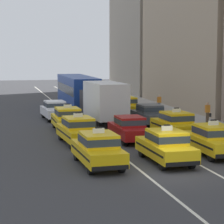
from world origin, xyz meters
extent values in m
plane|color=#353538|center=(0.00, 0.00, 0.00)|extent=(160.00, 160.00, 0.00)
cube|color=silver|center=(-1.60, 20.00, 0.00)|extent=(0.14, 80.00, 0.01)
cube|color=silver|center=(1.60, 20.00, 0.00)|extent=(0.14, 80.00, 0.01)
cube|color=#9E9993|center=(7.20, 15.00, 0.07)|extent=(4.00, 90.00, 0.15)
cylinder|color=black|center=(-4.14, 3.64, 0.32)|extent=(0.26, 0.65, 0.64)
cylinder|color=black|center=(-2.67, 3.70, 0.32)|extent=(0.26, 0.65, 0.64)
cylinder|color=black|center=(-4.03, 0.58, 0.32)|extent=(0.26, 0.65, 0.64)
cylinder|color=black|center=(-2.55, 0.64, 0.32)|extent=(0.26, 0.65, 0.64)
cube|color=yellow|center=(-3.35, 2.14, 0.67)|extent=(1.97, 4.56, 0.70)
cube|color=black|center=(-3.35, 2.14, 0.72)|extent=(1.97, 4.21, 0.10)
cube|color=yellow|center=(-3.34, 1.99, 1.34)|extent=(1.68, 2.16, 0.64)
cube|color=#2D3842|center=(-3.34, 1.99, 1.34)|extent=(1.70, 2.18, 0.35)
cube|color=white|center=(-3.34, 1.99, 1.78)|extent=(0.56, 0.14, 0.24)
cube|color=black|center=(-3.34, 1.99, 1.93)|extent=(0.32, 0.12, 0.06)
cube|color=black|center=(-3.43, 4.35, 0.42)|extent=(1.71, 0.20, 0.20)
cube|color=black|center=(-3.26, -0.07, 0.42)|extent=(1.71, 0.20, 0.20)
cylinder|color=black|center=(-4.14, 9.70, 0.32)|extent=(0.28, 0.65, 0.64)
cylinder|color=black|center=(-2.67, 9.80, 0.32)|extent=(0.28, 0.65, 0.64)
cylinder|color=black|center=(-3.95, 6.65, 0.32)|extent=(0.28, 0.65, 0.64)
cylinder|color=black|center=(-2.47, 6.74, 0.32)|extent=(0.28, 0.65, 0.64)
cube|color=yellow|center=(-3.31, 8.22, 0.67)|extent=(2.09, 4.61, 0.70)
cube|color=black|center=(-3.31, 8.22, 0.72)|extent=(2.08, 4.25, 0.10)
cube|color=yellow|center=(-3.30, 8.07, 1.34)|extent=(1.73, 2.20, 0.64)
cube|color=#2D3842|center=(-3.30, 8.07, 1.34)|extent=(1.75, 2.22, 0.35)
cube|color=white|center=(-3.30, 8.07, 1.78)|extent=(0.57, 0.16, 0.24)
cube|color=black|center=(-3.30, 8.07, 1.93)|extent=(0.33, 0.13, 0.06)
cube|color=black|center=(-3.45, 10.43, 0.42)|extent=(1.72, 0.25, 0.20)
cube|color=black|center=(-3.17, 6.02, 0.42)|extent=(1.72, 0.25, 0.20)
cylinder|color=black|center=(-3.91, 14.93, 0.32)|extent=(0.24, 0.64, 0.64)
cylinder|color=black|center=(-2.43, 14.93, 0.32)|extent=(0.24, 0.64, 0.64)
cylinder|color=black|center=(-3.89, 11.87, 0.32)|extent=(0.24, 0.64, 0.64)
cylinder|color=black|center=(-2.41, 11.87, 0.32)|extent=(0.24, 0.64, 0.64)
cube|color=yellow|center=(-3.16, 13.40, 0.67)|extent=(1.83, 4.51, 0.70)
cube|color=black|center=(-3.16, 13.40, 0.72)|extent=(1.85, 4.15, 0.10)
cube|color=yellow|center=(-3.16, 13.25, 1.34)|extent=(1.61, 2.11, 0.64)
cube|color=#2D3842|center=(-3.16, 13.25, 1.34)|extent=(1.63, 2.13, 0.35)
cube|color=white|center=(-3.16, 13.25, 1.78)|extent=(0.56, 0.12, 0.24)
cube|color=black|center=(-3.16, 13.25, 1.93)|extent=(0.32, 0.11, 0.06)
cube|color=black|center=(-3.17, 15.61, 0.42)|extent=(1.71, 0.15, 0.20)
cube|color=black|center=(-3.14, 11.19, 0.42)|extent=(1.71, 0.15, 0.20)
cylinder|color=black|center=(-4.14, 20.83, 0.32)|extent=(0.28, 0.65, 0.64)
cylinder|color=black|center=(-2.70, 20.91, 0.32)|extent=(0.28, 0.65, 0.64)
cylinder|color=black|center=(-3.97, 17.99, 0.32)|extent=(0.28, 0.65, 0.64)
cylinder|color=black|center=(-2.53, 18.08, 0.32)|extent=(0.28, 0.65, 0.64)
cube|color=silver|center=(-3.34, 19.45, 0.65)|extent=(2.01, 4.40, 0.66)
cube|color=silver|center=(-3.33, 19.35, 1.28)|extent=(1.67, 1.99, 0.60)
cube|color=#2D3842|center=(-3.33, 19.35, 1.28)|extent=(1.69, 2.01, 0.33)
cylinder|color=black|center=(-0.62, 3.65, 0.32)|extent=(0.25, 0.64, 0.64)
cylinder|color=black|center=(0.85, 3.68, 0.32)|extent=(0.25, 0.64, 0.64)
cylinder|color=black|center=(-0.56, 0.59, 0.32)|extent=(0.25, 0.64, 0.64)
cylinder|color=black|center=(0.91, 0.62, 0.32)|extent=(0.25, 0.64, 0.64)
cube|color=yellow|center=(0.15, 2.14, 0.67)|extent=(1.89, 4.53, 0.70)
cube|color=black|center=(0.15, 2.14, 0.72)|extent=(1.90, 4.17, 0.10)
cube|color=yellow|center=(0.15, 1.99, 1.34)|extent=(1.64, 2.13, 0.64)
cube|color=#2D3842|center=(0.15, 1.99, 1.34)|extent=(1.66, 2.15, 0.35)
cube|color=white|center=(0.15, 1.99, 1.78)|extent=(0.56, 0.13, 0.24)
cube|color=black|center=(0.15, 1.99, 1.93)|extent=(0.32, 0.12, 0.06)
cube|color=black|center=(0.10, 4.35, 0.42)|extent=(1.71, 0.17, 0.20)
cube|color=black|center=(0.19, -0.07, 0.42)|extent=(1.71, 0.17, 0.20)
cylinder|color=black|center=(-0.74, 9.79, 0.32)|extent=(0.25, 0.64, 0.64)
cylinder|color=black|center=(0.71, 9.80, 0.32)|extent=(0.25, 0.64, 0.64)
cylinder|color=black|center=(-0.70, 6.95, 0.32)|extent=(0.25, 0.64, 0.64)
cylinder|color=black|center=(0.74, 6.97, 0.32)|extent=(0.25, 0.64, 0.64)
cube|color=maroon|center=(0.00, 8.38, 0.65)|extent=(1.81, 4.32, 0.66)
cube|color=maroon|center=(0.00, 8.28, 1.28)|extent=(1.58, 1.92, 0.60)
cube|color=#2D3842|center=(0.00, 8.28, 1.28)|extent=(1.60, 1.94, 0.33)
cylinder|color=black|center=(-0.95, 17.81, 0.32)|extent=(0.27, 0.65, 0.64)
cylinder|color=black|center=(0.95, 17.90, 0.32)|extent=(0.27, 0.65, 0.64)
cylinder|color=black|center=(-0.76, 13.91, 0.32)|extent=(0.27, 0.65, 0.64)
cylinder|color=black|center=(1.14, 14.01, 0.32)|extent=(0.27, 0.65, 0.64)
cube|color=black|center=(-0.05, 18.83, 1.37)|extent=(2.21, 2.30, 2.10)
cube|color=#2D3842|center=(-0.10, 19.90, 1.67)|extent=(1.93, 0.16, 0.76)
cube|color=silver|center=(0.11, 15.58, 1.92)|extent=(2.55, 5.31, 2.70)
cylinder|color=black|center=(-1.12, 30.44, 0.32)|extent=(0.24, 0.64, 0.64)
cylinder|color=black|center=(0.88, 30.45, 0.32)|extent=(0.24, 0.64, 0.64)
cylinder|color=black|center=(-1.09, 23.72, 0.32)|extent=(0.24, 0.64, 0.64)
cylinder|color=black|center=(0.91, 23.73, 0.32)|extent=(0.24, 0.64, 0.64)
cube|color=navy|center=(-0.11, 27.08, 1.77)|extent=(2.55, 11.21, 2.90)
cube|color=#2D3842|center=(-0.11, 27.08, 2.02)|extent=(2.57, 10.76, 0.84)
cube|color=black|center=(-0.13, 32.63, 2.97)|extent=(2.13, 0.09, 0.36)
cylinder|color=black|center=(2.48, 4.82, 0.32)|extent=(0.24, 0.64, 0.64)
cylinder|color=black|center=(3.95, 4.82, 0.32)|extent=(0.24, 0.64, 0.64)
cylinder|color=black|center=(2.48, 1.76, 0.32)|extent=(0.24, 0.64, 0.64)
cube|color=yellow|center=(3.22, 3.29, 0.67)|extent=(1.80, 4.50, 0.70)
cube|color=black|center=(3.22, 3.29, 0.72)|extent=(1.82, 4.14, 0.10)
cube|color=yellow|center=(3.22, 3.14, 1.34)|extent=(1.60, 2.10, 0.64)
cube|color=#2D3842|center=(3.22, 3.14, 1.34)|extent=(1.62, 2.12, 0.35)
cube|color=white|center=(3.22, 3.14, 1.78)|extent=(0.56, 0.12, 0.24)
cube|color=black|center=(3.22, 3.14, 1.93)|extent=(0.32, 0.11, 0.06)
cube|color=black|center=(3.22, 5.50, 0.42)|extent=(1.71, 0.14, 0.20)
cylinder|color=black|center=(2.56, 10.68, 0.32)|extent=(0.27, 0.65, 0.64)
cylinder|color=black|center=(4.03, 10.76, 0.32)|extent=(0.27, 0.65, 0.64)
cylinder|color=black|center=(2.72, 7.63, 0.32)|extent=(0.27, 0.65, 0.64)
cylinder|color=black|center=(4.19, 7.70, 0.32)|extent=(0.27, 0.65, 0.64)
cube|color=yellow|center=(3.37, 9.19, 0.67)|extent=(2.04, 4.59, 0.70)
cube|color=black|center=(3.37, 9.19, 0.72)|extent=(2.04, 4.23, 0.10)
cube|color=yellow|center=(3.38, 9.04, 1.34)|extent=(1.71, 2.18, 0.64)
cube|color=#2D3842|center=(3.38, 9.04, 1.34)|extent=(1.73, 2.20, 0.35)
cube|color=white|center=(3.38, 9.04, 1.78)|extent=(0.57, 0.15, 0.24)
cube|color=black|center=(3.38, 9.04, 1.93)|extent=(0.33, 0.13, 0.06)
cube|color=black|center=(3.26, 11.40, 0.42)|extent=(1.72, 0.23, 0.20)
cube|color=black|center=(3.49, 6.99, 0.42)|extent=(1.72, 0.23, 0.20)
cylinder|color=black|center=(2.59, 16.14, 0.32)|extent=(0.27, 0.65, 0.64)
cylinder|color=black|center=(4.03, 16.21, 0.32)|extent=(0.27, 0.65, 0.64)
cylinder|color=black|center=(2.74, 13.30, 0.32)|extent=(0.27, 0.65, 0.64)
cylinder|color=black|center=(4.18, 13.38, 0.32)|extent=(0.27, 0.65, 0.64)
cube|color=#4C5156|center=(3.38, 14.76, 0.65)|extent=(1.98, 4.38, 0.66)
cube|color=#4C5156|center=(3.39, 14.66, 1.28)|extent=(1.65, 1.98, 0.60)
cube|color=#2D3842|center=(3.39, 14.66, 1.28)|extent=(1.68, 2.00, 0.33)
cylinder|color=black|center=(2.32, 22.40, 0.32)|extent=(0.25, 0.65, 0.64)
cylinder|color=black|center=(3.79, 22.43, 0.32)|extent=(0.25, 0.65, 0.64)
cylinder|color=black|center=(2.39, 19.34, 0.32)|extent=(0.25, 0.65, 0.64)
cylinder|color=black|center=(3.86, 19.37, 0.32)|extent=(0.25, 0.65, 0.64)
cube|color=yellow|center=(3.09, 20.88, 0.67)|extent=(1.90, 4.54, 0.70)
cube|color=black|center=(3.09, 20.88, 0.72)|extent=(1.91, 4.18, 0.10)
cube|color=yellow|center=(3.09, 20.73, 1.34)|extent=(1.65, 2.13, 0.64)
cube|color=#2D3842|center=(3.09, 20.73, 1.34)|extent=(1.67, 2.16, 0.35)
cube|color=white|center=(3.09, 20.73, 1.78)|extent=(0.56, 0.13, 0.24)
cube|color=black|center=(3.09, 20.73, 1.93)|extent=(0.32, 0.12, 0.06)
cube|color=black|center=(3.04, 23.09, 0.42)|extent=(1.71, 0.18, 0.20)
cube|color=black|center=(3.14, 18.67, 0.42)|extent=(1.71, 0.18, 0.20)
cylinder|color=black|center=(2.31, 28.60, 0.32)|extent=(0.27, 0.65, 0.64)
cylinder|color=black|center=(3.78, 28.66, 0.32)|extent=(0.27, 0.65, 0.64)
cylinder|color=black|center=(2.44, 25.54, 0.32)|extent=(0.27, 0.65, 0.64)
cylinder|color=black|center=(3.91, 25.60, 0.32)|extent=(0.27, 0.65, 0.64)
cube|color=yellow|center=(3.11, 27.10, 0.67)|extent=(1.99, 4.57, 0.70)
cube|color=black|center=(3.11, 27.10, 0.72)|extent=(2.00, 4.22, 0.10)
cube|color=yellow|center=(3.12, 26.95, 1.34)|extent=(1.69, 2.17, 0.64)
cube|color=#2D3842|center=(3.12, 26.95, 1.34)|extent=(1.71, 2.19, 0.35)
cube|color=white|center=(3.12, 26.95, 1.78)|extent=(0.56, 0.14, 0.24)
cube|color=black|center=(3.12, 26.95, 1.93)|extent=(0.32, 0.12, 0.06)
cube|color=black|center=(3.01, 29.31, 0.42)|extent=(1.71, 0.21, 0.20)
cube|color=black|center=(3.21, 24.89, 0.42)|extent=(1.71, 0.21, 0.20)
cylinder|color=black|center=(2.42, 34.61, 0.32)|extent=(0.25, 0.64, 0.64)
cylinder|color=black|center=(3.90, 34.62, 0.32)|extent=(0.25, 0.64, 0.64)
cylinder|color=black|center=(2.45, 31.55, 0.32)|extent=(0.25, 0.64, 0.64)
cylinder|color=black|center=(3.93, 31.56, 0.32)|extent=(0.25, 0.64, 0.64)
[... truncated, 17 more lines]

